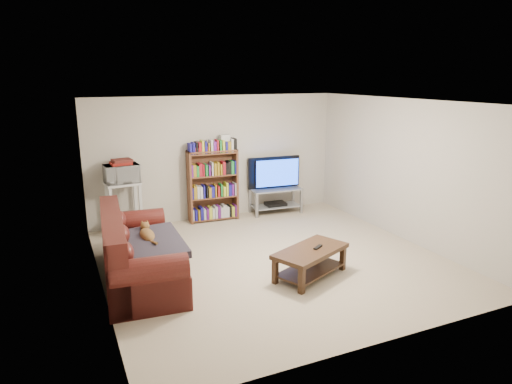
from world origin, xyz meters
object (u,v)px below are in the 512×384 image
coffee_table (310,257)px  sofa (135,257)px  tv_stand (276,196)px  bookshelf (213,185)px

coffee_table → sofa: bearing=134.5°
sofa → coffee_table: (2.27, -0.89, -0.05)m
tv_stand → sofa: bearing=-142.9°
coffee_table → tv_stand: bearing=48.4°
sofa → tv_stand: 3.82m
coffee_table → tv_stand: size_ratio=1.18×
sofa → coffee_table: sofa is taller
bookshelf → coffee_table: bearing=-80.0°
sofa → coffee_table: size_ratio=1.83×
sofa → bookshelf: size_ratio=1.67×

